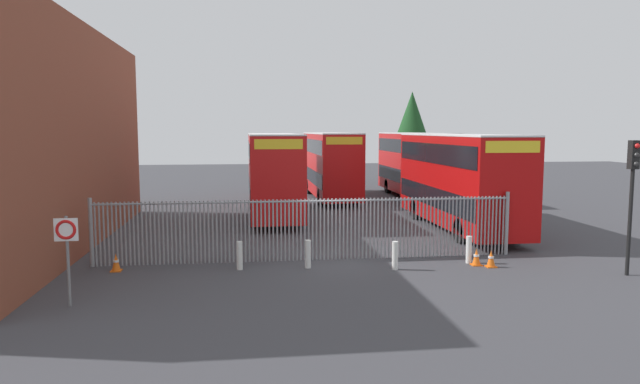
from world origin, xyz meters
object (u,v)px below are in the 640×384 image
object	(u,v)px
traffic_cone_by_gate	(491,259)
traffic_light_kerbside	(632,182)
bollard_far_right	(469,250)
bollard_near_left	(240,256)
double_decker_bus_behind_fence_left	(273,171)
bollard_near_right	(395,256)
double_decker_bus_behind_fence_right	(415,162)
double_decker_bus_far_back	(330,163)
speed_limit_sign_post	(67,240)
bollard_center_front	(308,254)
traffic_cone_near_kerb	(116,263)
traffic_cone_mid_forecourt	(476,257)
double_decker_bus_near_gate	(458,177)

from	to	relation	value
traffic_cone_by_gate	traffic_light_kerbside	xyz separation A→B (m)	(3.86, -1.60, 2.70)
bollard_far_right	traffic_light_kerbside	bearing A→B (deg)	-27.45
bollard_far_right	bollard_near_left	bearing A→B (deg)	179.46
double_decker_bus_behind_fence_left	bollard_near_right	xyz separation A→B (m)	(3.43, -12.35, -1.95)
double_decker_bus_behind_fence_right	double_decker_bus_far_back	distance (m)	5.76
speed_limit_sign_post	bollard_near_left	bearing A→B (deg)	38.01
bollard_center_front	speed_limit_sign_post	bearing A→B (deg)	-153.17
double_decker_bus_far_back	traffic_cone_near_kerb	xyz separation A→B (m)	(-9.92, -18.86, -2.13)
bollard_near_left	speed_limit_sign_post	xyz separation A→B (m)	(-4.40, -3.44, 1.30)
bollard_center_front	traffic_cone_mid_forecourt	world-z (taller)	bollard_center_front
speed_limit_sign_post	traffic_light_kerbside	xyz separation A→B (m)	(16.69, 1.09, 1.21)
traffic_light_kerbside	traffic_cone_mid_forecourt	bearing A→B (deg)	155.87
double_decker_bus_far_back	bollard_near_left	distance (m)	20.14
traffic_cone_by_gate	double_decker_bus_near_gate	bearing A→B (deg)	77.68
bollard_near_left	traffic_cone_mid_forecourt	distance (m)	8.05
double_decker_bus_behind_fence_left	bollard_far_right	size ratio (longest dim) A/B	11.38
traffic_cone_near_kerb	traffic_light_kerbside	bearing A→B (deg)	-9.22
double_decker_bus_behind_fence_left	traffic_cone_by_gate	xyz separation A→B (m)	(6.75, -12.44, -2.13)
bollard_far_right	traffic_cone_near_kerb	xyz separation A→B (m)	(-11.94, 0.38, -0.19)
double_decker_bus_behind_fence_right	speed_limit_sign_post	size ratio (longest dim) A/B	4.50
bollard_near_left	traffic_cone_near_kerb	distance (m)	4.04
double_decker_bus_behind_fence_left	traffic_cone_near_kerb	size ratio (longest dim) A/B	18.32
bollard_center_front	speed_limit_sign_post	world-z (taller)	speed_limit_sign_post
bollard_center_front	traffic_light_kerbside	bearing A→B (deg)	-12.84
double_decker_bus_behind_fence_right	bollard_near_right	world-z (taller)	double_decker_bus_behind_fence_right
bollard_near_left	traffic_light_kerbside	distance (m)	12.76
double_decker_bus_behind_fence_right	traffic_light_kerbside	xyz separation A→B (m)	(0.64, -21.18, 0.56)
bollard_center_front	traffic_light_kerbside	size ratio (longest dim) A/B	0.22
double_decker_bus_far_back	traffic_cone_mid_forecourt	world-z (taller)	double_decker_bus_far_back
double_decker_bus_behind_fence_right	bollard_near_right	bearing A→B (deg)	-108.51
traffic_light_kerbside	traffic_cone_by_gate	bearing A→B (deg)	157.52
bollard_near_left	speed_limit_sign_post	world-z (taller)	speed_limit_sign_post
bollard_far_right	speed_limit_sign_post	size ratio (longest dim) A/B	0.40
double_decker_bus_behind_fence_right	traffic_cone_by_gate	size ratio (longest dim) A/B	18.32
bollard_far_right	bollard_near_right	bearing A→B (deg)	-168.04
double_decker_bus_behind_fence_right	traffic_cone_by_gate	distance (m)	19.96
bollard_near_left	double_decker_bus_behind_fence_left	bearing A→B (deg)	81.80
double_decker_bus_far_back	bollard_far_right	world-z (taller)	double_decker_bus_far_back
double_decker_bus_behind_fence_left	bollard_near_right	bearing A→B (deg)	-74.46
double_decker_bus_far_back	traffic_cone_mid_forecourt	size ratio (longest dim) A/B	18.32
traffic_cone_by_gate	speed_limit_sign_post	size ratio (longest dim) A/B	0.25
bollard_center_front	double_decker_bus_behind_fence_right	bearing A→B (deg)	63.62
double_decker_bus_behind_fence_right	bollard_far_right	size ratio (longest dim) A/B	11.38
bollard_near_right	bollard_far_right	size ratio (longest dim) A/B	1.00
double_decker_bus_near_gate	bollard_far_right	distance (m)	7.32
traffic_cone_by_gate	traffic_cone_mid_forecourt	distance (m)	0.50
bollard_center_front	speed_limit_sign_post	distance (m)	7.59
traffic_cone_near_kerb	traffic_light_kerbside	size ratio (longest dim) A/B	0.14
double_decker_bus_far_back	traffic_cone_near_kerb	distance (m)	21.41
traffic_cone_mid_forecourt	traffic_light_kerbside	bearing A→B (deg)	-24.13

